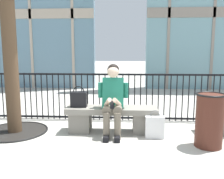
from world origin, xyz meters
The scene contains 7 objects.
ground_plane centered at (0.00, 0.00, 0.00)m, with size 60.00×60.00×0.00m, color #B2ADA3.
stone_bench centered at (0.00, 0.00, 0.27)m, with size 1.60×0.44×0.45m.
seated_person_with_phone centered at (0.03, -0.13, 0.65)m, with size 0.52×0.66×1.21m.
handbag_on_bench centered at (-0.58, -0.01, 0.59)m, with size 0.28×0.15×0.37m.
shopping_bag centered at (0.73, -0.27, 0.19)m, with size 0.31×0.13×0.46m.
plaza_railing centered at (0.00, 0.76, 0.49)m, with size 7.67×0.04×0.98m.
trash_can centered at (1.50, -0.59, 0.42)m, with size 0.43×0.43×0.82m.
Camera 1 is at (0.26, -4.22, 1.44)m, focal length 39.40 mm.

